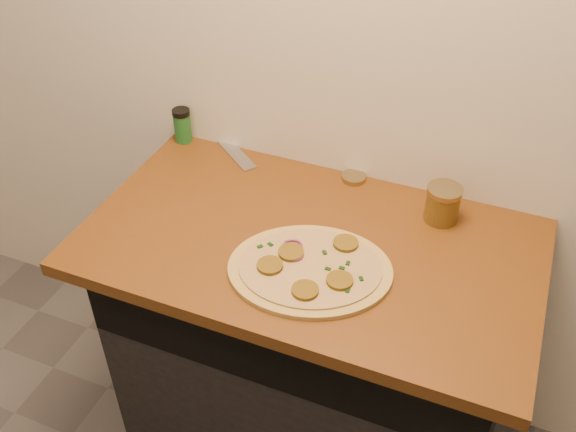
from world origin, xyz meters
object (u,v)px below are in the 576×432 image
at_px(salsa_jar, 442,204).
at_px(pizza, 310,268).
at_px(chefs_knife, 222,138).
at_px(spice_shaker, 182,125).

bearing_deg(salsa_jar, pizza, -127.93).
distance_m(pizza, chefs_knife, 0.67).
relative_size(chefs_knife, spice_shaker, 2.58).
relative_size(pizza, spice_shaker, 4.49).
bearing_deg(salsa_jar, spice_shaker, 174.16).
xyz_separation_m(chefs_knife, spice_shaker, (-0.11, -0.05, 0.05)).
bearing_deg(chefs_knife, salsa_jar, -10.65).
bearing_deg(spice_shaker, chefs_knife, 24.60).
distance_m(pizza, spice_shaker, 0.73).
bearing_deg(salsa_jar, chefs_knife, 169.35).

